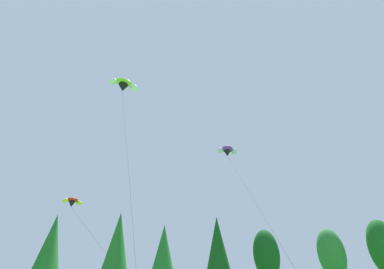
% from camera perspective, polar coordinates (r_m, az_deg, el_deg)
% --- Properties ---
extents(treeline_tree_b, '(4.62, 4.62, 13.71)m').
position_cam_1_polar(treeline_tree_b, '(59.18, -27.66, -19.64)').
color(treeline_tree_b, '#472D19').
rests_on(treeline_tree_b, ground_plane).
extents(treeline_tree_c, '(4.77, 4.77, 14.43)m').
position_cam_1_polar(treeline_tree_c, '(56.60, -15.49, -20.94)').
color(treeline_tree_c, '#472D19').
rests_on(treeline_tree_c, ground_plane).
extents(treeline_tree_d, '(4.05, 4.05, 11.14)m').
position_cam_1_polar(treeline_tree_d, '(49.81, -6.08, -23.22)').
color(treeline_tree_d, '#472D19').
rests_on(treeline_tree_d, ground_plane).
extents(treeline_tree_e, '(4.59, 4.59, 13.58)m').
position_cam_1_polar(treeline_tree_e, '(54.97, 5.45, -22.12)').
color(treeline_tree_e, '#472D19').
rests_on(treeline_tree_e, ground_plane).
extents(treeline_tree_f, '(4.82, 4.82, 11.19)m').
position_cam_1_polar(treeline_tree_f, '(56.75, 15.49, -23.28)').
color(treeline_tree_f, '#472D19').
rests_on(treeline_tree_f, ground_plane).
extents(treeline_tree_g, '(4.90, 4.90, 11.47)m').
position_cam_1_polar(treeline_tree_g, '(61.48, 27.45, -21.49)').
color(treeline_tree_g, '#472D19').
rests_on(treeline_tree_g, ground_plane).
extents(treeline_tree_h, '(5.29, 5.29, 12.92)m').
position_cam_1_polar(treeline_tree_h, '(64.87, 35.60, -18.93)').
color(treeline_tree_h, '#472D19').
rests_on(treeline_tree_h, ground_plane).
extents(parafoil_kite_high_red_yellow, '(12.56, 17.02, 10.39)m').
position_cam_1_polar(parafoil_kite_high_red_yellow, '(38.83, -24.05, -12.92)').
color(parafoil_kite_high_red_yellow, red).
extents(parafoil_kite_mid_purple, '(3.14, 19.86, 18.22)m').
position_cam_1_polar(parafoil_kite_mid_purple, '(38.44, 7.52, -3.52)').
color(parafoil_kite_mid_purple, purple).
extents(parafoil_kite_far_lime_white, '(7.18, 10.11, 24.30)m').
position_cam_1_polar(parafoil_kite_far_lime_white, '(36.82, -14.33, 10.11)').
color(parafoil_kite_far_lime_white, '#93D633').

